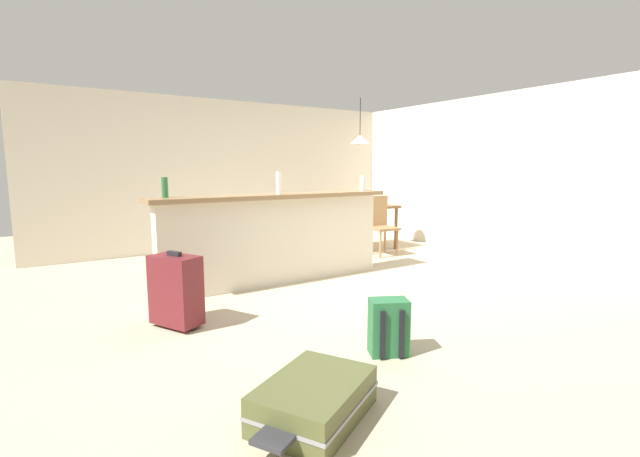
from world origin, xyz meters
The scene contains 14 objects.
ground_plane centered at (0.00, 0.00, -0.03)m, with size 13.00×13.00×0.05m, color #BCAD8E.
wall_back centered at (0.00, 3.05, 1.25)m, with size 6.60×0.10×2.50m, color silver.
wall_right centered at (3.05, 0.30, 1.25)m, with size 0.10×6.00×2.50m, color silver.
partition_half_wall centered at (-0.65, 0.38, 0.51)m, with size 2.80×0.20×1.02m, color silver.
bar_countertop centered at (-0.65, 0.38, 1.04)m, with size 2.96×0.40×0.05m, color #93704C.
bottle_green centered at (-1.90, 0.46, 1.18)m, with size 0.06×0.06×0.21m, color #2D6B38.
bottle_white centered at (-0.67, 0.29, 1.20)m, with size 0.06×0.06×0.26m, color silver.
bottle_clear centered at (0.63, 0.38, 1.17)m, with size 0.07×0.07×0.20m, color silver.
dining_table centered at (1.58, 1.58, 0.65)m, with size 1.10×0.80×0.74m.
dining_chair_near_partition centered at (1.52, 1.02, 0.52)m, with size 0.44×0.44×0.93m.
pendant_lamp centered at (1.55, 1.60, 1.83)m, with size 0.34×0.34×0.79m.
suitcase_flat_olive centered at (-1.84, -2.29, 0.11)m, with size 0.89×0.76×0.22m.
backpack_green centered at (-0.92, -1.87, 0.20)m, with size 0.33×0.32×0.42m.
suitcase_upright_maroon centered at (-2.07, -0.43, 0.33)m, with size 0.41×0.50×0.67m.
Camera 1 is at (-3.07, -4.21, 1.39)m, focal length 24.72 mm.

